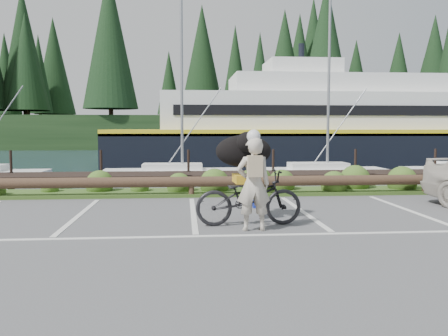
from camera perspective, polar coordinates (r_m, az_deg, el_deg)
The scene contains 7 objects.
ground at distance 9.18m, azimuth -3.46°, elevation -7.67°, with size 72.00×72.00×0.00m, color #4D4D4F.
harbor_backdrop at distance 87.40m, azimuth -4.46°, elevation 3.45°, with size 170.00×160.00×30.00m.
vegetation_strip at distance 14.39m, azimuth -3.98°, elevation -2.93°, with size 34.00×1.60×0.10m, color #3D5B21.
log_rail at distance 13.70m, azimuth -3.93°, elevation -3.53°, with size 32.00×0.30×0.60m, color #443021, non-canonical shape.
bicycle at distance 9.69m, azimuth 3.00°, elevation -3.58°, with size 0.76×2.17×1.14m, color black.
cyclist at distance 9.15m, azimuth 3.55°, elevation -1.96°, with size 0.66×0.43×1.81m, color beige.
dog at distance 10.28m, azimuth 2.36°, elevation 2.05°, with size 1.21×0.59×0.70m, color black.
Camera 1 is at (-0.21, -8.96, 1.97)m, focal length 38.00 mm.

